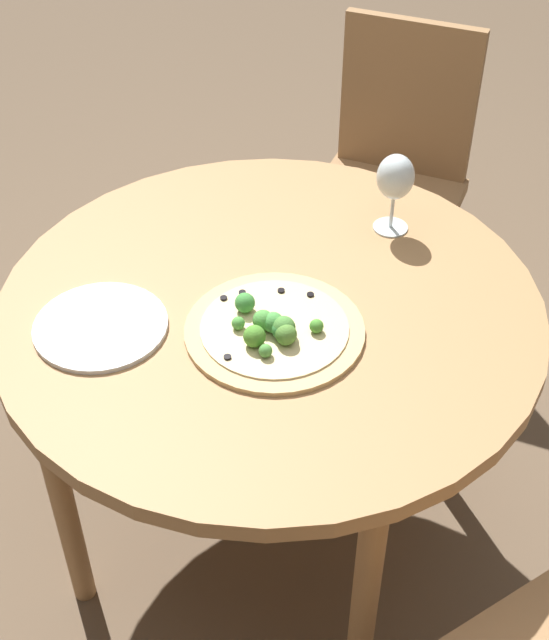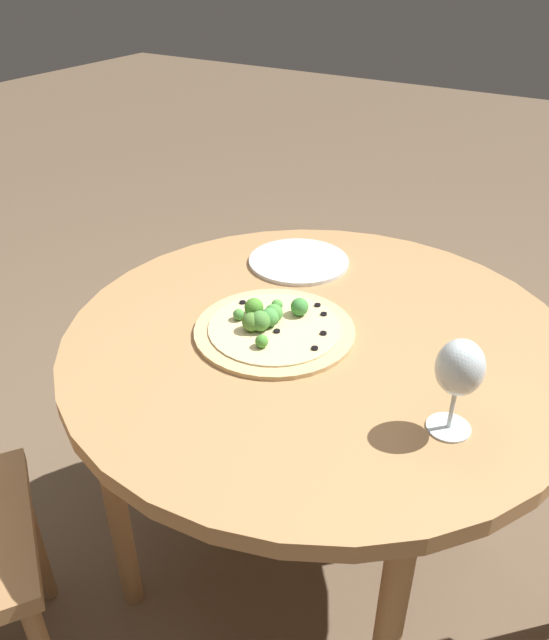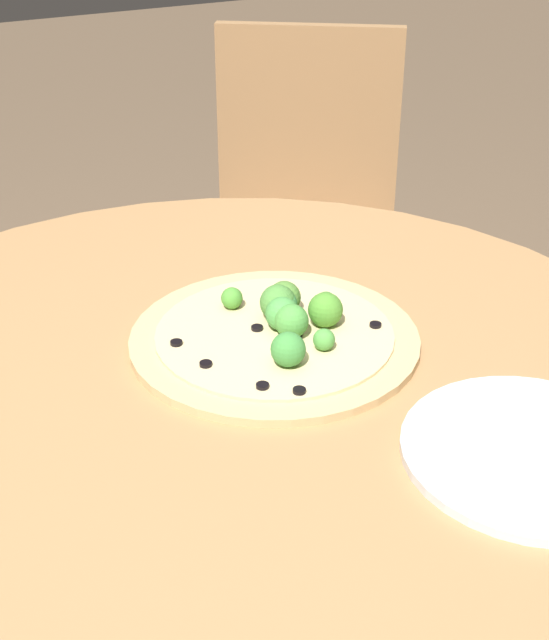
{
  "view_description": "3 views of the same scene",
  "coord_description": "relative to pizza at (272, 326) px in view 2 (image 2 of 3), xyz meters",
  "views": [
    {
      "loc": [
        -0.53,
        1.22,
        1.85
      ],
      "look_at": [
        -0.04,
        0.08,
        0.77
      ],
      "focal_mm": 50.0,
      "sensor_mm": 36.0,
      "label": 1
    },
    {
      "loc": [
        -0.97,
        -0.5,
        1.46
      ],
      "look_at": [
        -0.04,
        0.08,
        0.77
      ],
      "focal_mm": 35.0,
      "sensor_mm": 36.0,
      "label": 2
    },
    {
      "loc": [
        0.74,
        -0.34,
        1.27
      ],
      "look_at": [
        -0.04,
        0.08,
        0.77
      ],
      "focal_mm": 50.0,
      "sensor_mm": 36.0,
      "label": 3
    }
  ],
  "objects": [
    {
      "name": "ground_plane",
      "position": [
        0.04,
        -0.09,
        -0.75
      ],
      "size": [
        12.0,
        12.0,
        0.0
      ],
      "primitive_type": "plane",
      "color": "brown"
    },
    {
      "name": "dining_table",
      "position": [
        0.04,
        -0.09,
        -0.09
      ],
      "size": [
        1.07,
        1.07,
        0.74
      ],
      "color": "#A87A4C",
      "rests_on": "ground_plane"
    },
    {
      "name": "pizza",
      "position": [
        0.0,
        0.0,
        0.0
      ],
      "size": [
        0.34,
        0.34,
        0.06
      ],
      "color": "tan",
      "rests_on": "dining_table"
    },
    {
      "name": "wine_glass",
      "position": [
        -0.1,
        -0.41,
        0.11
      ],
      "size": [
        0.08,
        0.08,
        0.18
      ],
      "color": "silver",
      "rests_on": "dining_table"
    },
    {
      "name": "plate_near",
      "position": [
        0.3,
        0.11,
        -0.01
      ],
      "size": [
        0.25,
        0.25,
        0.01
      ],
      "color": "silver",
      "rests_on": "dining_table"
    }
  ]
}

